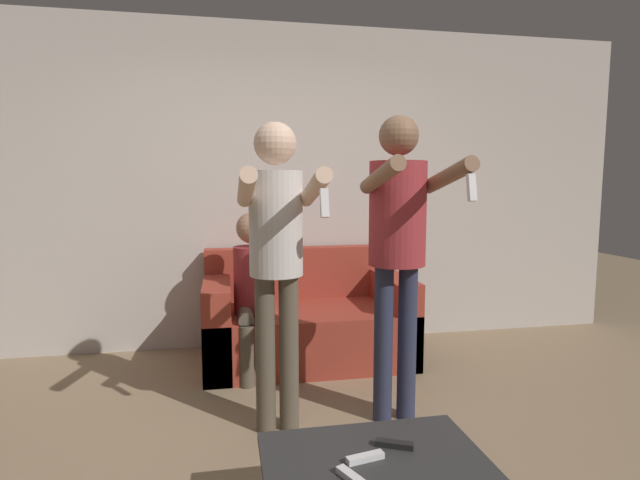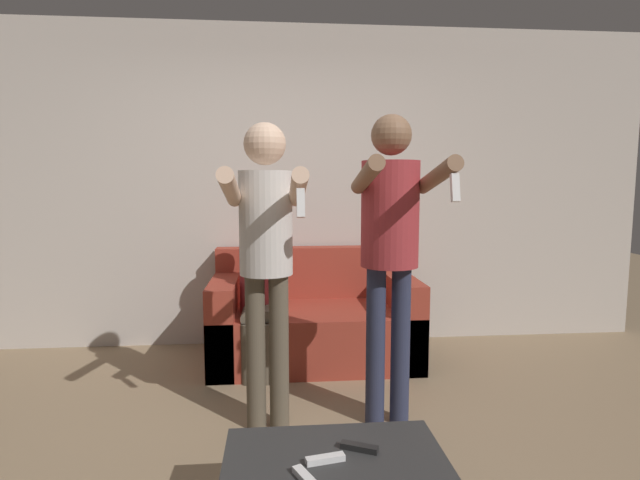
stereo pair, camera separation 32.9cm
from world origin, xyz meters
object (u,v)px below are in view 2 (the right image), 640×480
(remote_far, at_px, (359,447))
(person_standing_right, at_px, (390,233))
(remote_mid, at_px, (325,459))
(person_seated, at_px, (258,284))
(couch, at_px, (314,322))
(person_standing_left, at_px, (266,242))
(remote_near, at_px, (306,478))
(coffee_table, at_px, (335,466))

(remote_far, bearing_deg, person_standing_right, 70.15)
(person_standing_right, height_order, remote_mid, person_standing_right)
(person_seated, bearing_deg, person_standing_right, -49.73)
(person_seated, bearing_deg, remote_mid, -80.56)
(couch, height_order, person_standing_right, person_standing_right)
(remote_far, bearing_deg, remote_mid, -153.16)
(person_standing_left, height_order, remote_near, person_standing_left)
(couch, height_order, remote_far, couch)
(person_seated, distance_m, remote_mid, 1.91)
(person_standing_left, relative_size, person_seated, 1.45)
(person_standing_right, bearing_deg, coffee_table, -114.33)
(coffee_table, xyz_separation_m, remote_mid, (-0.04, -0.03, 0.05))
(person_standing_right, relative_size, coffee_table, 2.06)
(remote_mid, bearing_deg, coffee_table, 33.79)
(coffee_table, height_order, remote_near, remote_near)
(person_standing_right, distance_m, remote_mid, 1.30)
(coffee_table, height_order, remote_far, remote_far)
(person_standing_right, bearing_deg, remote_near, -116.74)
(person_seated, height_order, remote_far, person_seated)
(person_standing_left, xyz_separation_m, remote_far, (0.37, -0.88, -0.71))
(coffee_table, distance_m, remote_mid, 0.07)
(person_standing_left, height_order, coffee_table, person_standing_left)
(remote_far, bearing_deg, remote_near, -139.48)
(couch, distance_m, person_standing_right, 1.43)
(person_standing_right, height_order, person_seated, person_standing_right)
(person_seated, height_order, coffee_table, person_seated)
(couch, bearing_deg, remote_mid, -93.16)
(couch, distance_m, person_seated, 0.59)
(couch, height_order, coffee_table, couch)
(person_standing_right, relative_size, person_seated, 1.50)
(coffee_table, bearing_deg, person_standing_left, 106.38)
(person_standing_left, height_order, person_standing_right, person_standing_right)
(person_seated, relative_size, remote_mid, 7.63)
(couch, xyz_separation_m, person_standing_right, (0.35, -1.12, 0.82))
(couch, bearing_deg, person_standing_left, -107.12)
(couch, height_order, person_standing_left, person_standing_left)
(person_standing_right, xyz_separation_m, remote_near, (-0.54, -1.07, -0.76))
(person_standing_left, distance_m, person_standing_right, 0.69)
(person_seated, relative_size, coffee_table, 1.37)
(remote_mid, relative_size, remote_far, 1.02)
(coffee_table, xyz_separation_m, remote_near, (-0.12, -0.14, 0.05))
(couch, xyz_separation_m, coffee_table, (-0.07, -2.04, 0.01))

